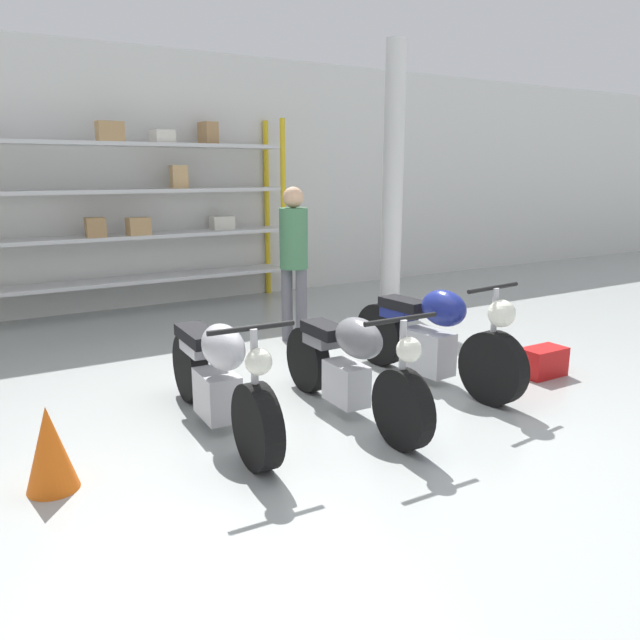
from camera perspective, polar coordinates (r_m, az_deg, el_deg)
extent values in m
plane|color=#9EA3A0|center=(5.20, 2.32, -8.40)|extent=(30.00, 30.00, 0.00)
cube|color=silver|center=(9.44, -15.20, 12.20)|extent=(30.00, 0.08, 3.60)
cylinder|color=gold|center=(9.55, -3.36, 9.90)|extent=(0.08, 0.08, 2.68)
cylinder|color=gold|center=(10.04, -4.87, 10.05)|extent=(0.08, 0.08, 2.68)
cube|color=silver|center=(9.11, -16.33, 3.57)|extent=(4.36, 0.55, 0.05)
cube|color=silver|center=(9.03, -16.59, 7.38)|extent=(4.36, 0.55, 0.05)
cube|color=silver|center=(8.99, -16.85, 11.23)|extent=(4.36, 0.55, 0.05)
cube|color=silver|center=(8.99, -17.12, 15.10)|extent=(4.36, 0.55, 0.05)
cube|color=tan|center=(8.76, -18.65, 16.03)|extent=(0.34, 0.21, 0.25)
cube|color=#A87F51|center=(9.42, -10.20, 16.46)|extent=(0.22, 0.31, 0.31)
cube|color=tan|center=(8.85, -16.27, 8.22)|extent=(0.31, 0.22, 0.24)
cube|color=#A87F51|center=(8.75, -19.85, 7.96)|extent=(0.25, 0.23, 0.25)
cube|color=silver|center=(9.08, -14.21, 15.96)|extent=(0.27, 0.33, 0.17)
cube|color=tan|center=(9.18, -12.79, 12.65)|extent=(0.24, 0.25, 0.32)
cube|color=silver|center=(9.53, -8.95, 8.79)|extent=(0.33, 0.25, 0.19)
cylinder|color=silver|center=(8.72, 6.67, 12.50)|extent=(0.28, 0.28, 3.60)
cylinder|color=black|center=(4.20, -5.76, -9.67)|extent=(0.17, 0.60, 0.59)
cylinder|color=black|center=(5.49, -11.77, -4.24)|extent=(0.17, 0.60, 0.59)
cube|color=#ADADB2|center=(4.88, -9.37, -6.74)|extent=(0.28, 0.44, 0.36)
ellipsoid|color=#B7B7BF|center=(4.60, -8.86, -2.44)|extent=(0.31, 0.55, 0.33)
cube|color=black|center=(5.15, -11.07, -1.40)|extent=(0.26, 0.60, 0.10)
cube|color=#B7B7BF|center=(5.18, -11.06, -2.33)|extent=(0.22, 0.42, 0.12)
cylinder|color=#ADADB2|center=(4.10, -5.98, -5.31)|extent=(0.05, 0.05, 0.66)
sphere|color=silver|center=(3.99, -5.63, -3.83)|extent=(0.18, 0.18, 0.18)
cylinder|color=black|center=(4.03, -6.26, -0.74)|extent=(0.60, 0.06, 0.04)
cylinder|color=black|center=(4.50, 7.56, -8.08)|extent=(0.14, 0.59, 0.59)
cylinder|color=black|center=(5.59, -1.15, -3.61)|extent=(0.14, 0.59, 0.59)
cube|color=#ADADB2|center=(5.08, 2.40, -5.78)|extent=(0.23, 0.40, 0.33)
ellipsoid|color=slate|center=(4.82, 3.54, -1.66)|extent=(0.28, 0.53, 0.32)
cube|color=black|center=(5.25, 0.42, -0.88)|extent=(0.23, 0.47, 0.10)
cube|color=slate|center=(5.32, 0.11, -1.69)|extent=(0.20, 0.33, 0.12)
cylinder|color=#ADADB2|center=(4.41, 7.53, -4.09)|extent=(0.05, 0.05, 0.65)
sphere|color=silver|center=(4.32, 8.15, -2.71)|extent=(0.18, 0.18, 0.18)
cylinder|color=black|center=(4.34, 7.42, 0.07)|extent=(0.61, 0.05, 0.04)
cylinder|color=black|center=(5.47, 15.52, -4.26)|extent=(0.21, 0.65, 0.63)
cylinder|color=black|center=(6.38, 5.63, -1.30)|extent=(0.21, 0.65, 0.63)
cube|color=#ADADB2|center=(5.95, 9.83, -2.86)|extent=(0.31, 0.51, 0.40)
ellipsoid|color=navy|center=(5.72, 11.24, 1.07)|extent=(0.32, 0.50, 0.33)
cube|color=black|center=(6.08, 7.67, 1.45)|extent=(0.28, 0.52, 0.10)
cube|color=navy|center=(6.14, 7.22, 0.74)|extent=(0.23, 0.36, 0.12)
cylinder|color=#ADADB2|center=(5.39, 15.58, -0.75)|extent=(0.05, 0.05, 0.68)
sphere|color=silver|center=(5.32, 16.27, 0.58)|extent=(0.23, 0.23, 0.23)
cylinder|color=black|center=(5.34, 15.56, 2.86)|extent=(0.61, 0.09, 0.04)
cylinder|color=#595960|center=(7.23, -3.02, 1.42)|extent=(0.13, 0.13, 0.86)
cylinder|color=#595960|center=(7.16, -1.71, 1.31)|extent=(0.13, 0.13, 0.86)
cylinder|color=#3F724C|center=(7.07, -2.43, 7.46)|extent=(0.45, 0.45, 0.68)
sphere|color=tan|center=(7.04, -2.47, 11.14)|extent=(0.23, 0.23, 0.23)
cube|color=red|center=(6.41, 19.72, -3.62)|extent=(0.44, 0.26, 0.28)
cone|color=orange|center=(4.26, -23.50, -10.71)|extent=(0.32, 0.32, 0.55)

